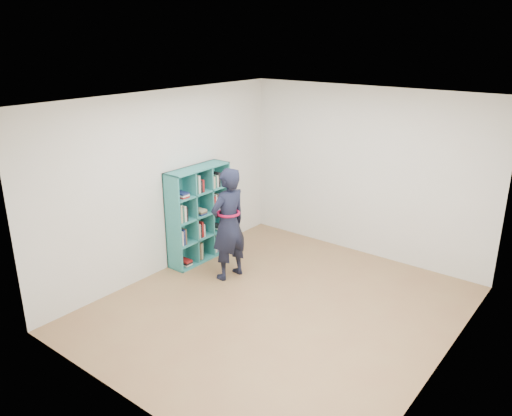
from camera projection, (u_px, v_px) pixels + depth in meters
The scene contains 9 objects.
floor at pixel (279, 308), 6.35m from camera, with size 4.50×4.50×0.00m, color #8E6140.
ceiling at pixel (282, 101), 5.49m from camera, with size 4.50×4.50×0.00m, color white.
wall_left at pixel (165, 183), 7.08m from camera, with size 0.02×4.50×2.60m, color silver.
wall_right at pixel (451, 256), 4.76m from camera, with size 0.02×4.50×2.60m, color silver.
wall_back at pixel (365, 173), 7.60m from camera, with size 4.00×0.02×2.60m, color silver.
wall_front at pixel (128, 283), 4.24m from camera, with size 4.00×0.02×2.60m, color silver.
bookshelf at pixel (198, 215), 7.55m from camera, with size 0.32×1.09×1.46m.
person at pixel (228, 224), 6.92m from camera, with size 0.46×0.63×1.61m.
smartphone at pixel (226, 213), 7.03m from camera, with size 0.02×0.08×0.12m.
Camera 1 is at (3.20, -4.57, 3.30)m, focal length 35.00 mm.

